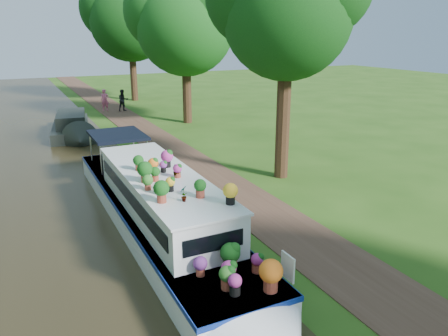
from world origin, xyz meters
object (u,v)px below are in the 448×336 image
plant_boat (162,209)px  second_boat (72,126)px  pedestrian_dark (123,100)px  pedestrian_pink (105,100)px

plant_boat → second_boat: size_ratio=1.95×
plant_boat → pedestrian_dark: 21.43m
pedestrian_pink → plant_boat: bearing=-99.5°
plant_boat → pedestrian_pink: (2.86, 21.77, -0.03)m
second_boat → pedestrian_pink: 7.94m
pedestrian_dark → plant_boat: bearing=-106.3°
plant_boat → second_boat: (-0.50, 14.58, -0.33)m
pedestrian_pink → pedestrian_dark: pedestrian_pink is taller
plant_boat → second_boat: bearing=92.0°
pedestrian_dark → pedestrian_pink: bearing=143.2°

